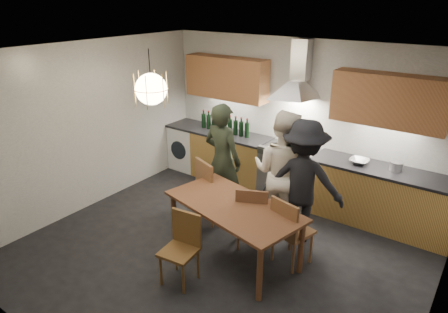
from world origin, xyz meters
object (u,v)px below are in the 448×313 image
Objects in this scene: chair_back_left at (211,187)px; person_right at (303,181)px; dining_table at (234,211)px; person_mid at (282,172)px; chair_front at (183,243)px; wine_bottles at (225,123)px; stock_pot at (396,166)px; mixing_bowl at (359,161)px; person_left at (222,160)px.

chair_back_left is 0.57× the size of person_right.
dining_table is 1.06m from person_right.
dining_table is 1.00m from person_mid.
wine_bottles reaches higher than chair_front.
person_mid is 10.10× the size of stock_pot.
stock_pot is (0.94, 1.03, 0.10)m from person_right.
mixing_bowl is at bearing -0.50° from wine_bottles.
dining_table is 1.86× the size of wine_bottles.
chair_front is 2.98m from wine_bottles.
person_mid is 1.73× the size of wine_bottles.
chair_front is at bearing 50.41° from person_right.
mixing_bowl is at bearing -145.94° from person_left.
person_left is 2.02m from mixing_bowl.
person_right is 9.75× the size of stock_pot.
person_left reaches higher than chair_back_left.
dining_table is at bearing 167.14° from chair_back_left.
person_right is at bearing -26.21° from wine_bottles.
stock_pot is at bearing 65.66° from dining_table.
person_mid is at bearing -133.89° from chair_back_left.
chair_front is 2.90m from mixing_bowl.
mixing_bowl is at bearing 75.71° from dining_table.
chair_front is at bearing 134.87° from chair_back_left.
chair_front is at bearing -114.23° from mixing_bowl.
chair_front is 4.89× the size of stock_pot.
person_mid is 6.43× the size of mixing_bowl.
stock_pot is at bearing -126.06° from chair_back_left.
person_mid reaches higher than wine_bottles.
stock_pot is at bearing -148.09° from person_right.
person_right is at bearing -114.47° from mixing_bowl.
wine_bottles is (-0.72, 1.06, 0.18)m from person_left.
chair_back_left is 1.37m from chair_front.
chair_back_left is 0.96× the size of wine_bottles.
dining_table is at bearing 45.46° from person_right.
person_right reaches higher than chair_front.
person_right is 1.40m from stock_pot.
person_left reaches higher than chair_front.
stock_pot is 2.96m from wine_bottles.
chair_front is at bearing 112.59° from person_left.
stock_pot reaches higher than chair_back_left.
chair_back_left is at bearing -61.91° from wine_bottles.
chair_back_left is at bearing 95.52° from person_left.
chair_back_left is 2.66m from stock_pot.
person_left is 1.29m from person_right.
stock_pot reaches higher than mixing_bowl.
mixing_bowl is at bearing -129.97° from person_right.
person_left is (-0.79, 0.84, 0.22)m from dining_table.
chair_back_left is 5.58× the size of stock_pot.
dining_table is at bearing 136.08° from person_left.
person_left is (-0.56, 1.57, 0.39)m from chair_front.
person_mid is 1.21m from mixing_bowl.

